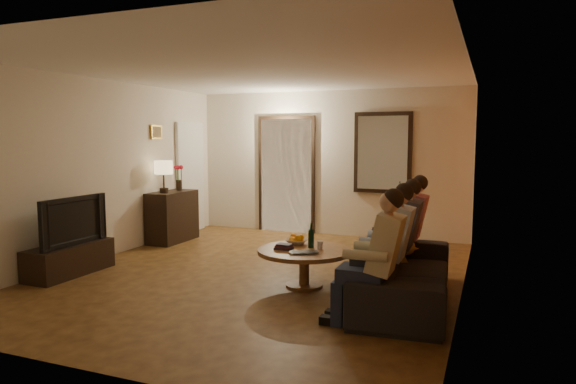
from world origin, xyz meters
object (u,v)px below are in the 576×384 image
at_px(dresser, 172,216).
at_px(person_a, 379,264).
at_px(person_b, 391,251).
at_px(wine_bottle, 311,235).
at_px(table_lamp, 164,177).
at_px(bowl, 297,242).
at_px(person_d, 409,231).
at_px(sofa, 405,271).
at_px(person_c, 401,240).
at_px(tv, 68,221).
at_px(dog, 388,259).
at_px(coffee_table, 304,268).
at_px(tv_stand, 70,259).
at_px(laptop, 304,254).

distance_m(dresser, person_a, 4.90).
distance_m(person_b, wine_bottle, 1.16).
xyz_separation_m(table_lamp, person_a, (4.09, -2.48, -0.52)).
distance_m(dresser, bowl, 3.18).
bearing_deg(person_d, sofa, -83.66).
height_order(person_c, person_d, same).
bearing_deg(tv, person_a, -95.55).
relative_size(dresser, wine_bottle, 3.09).
distance_m(sofa, person_a, 0.94).
bearing_deg(bowl, wine_bottle, -27.55).
bearing_deg(person_b, dresser, 152.84).
bearing_deg(person_c, sofa, -71.57).
xyz_separation_m(person_a, dog, (-0.21, 1.57, -0.32)).
relative_size(table_lamp, person_b, 0.45).
relative_size(dresser, coffee_table, 0.87).
distance_m(tv, dog, 4.08).
xyz_separation_m(sofa, dog, (-0.31, 0.67, -0.05)).
relative_size(table_lamp, dog, 0.96).
distance_m(tv_stand, coffee_table, 3.06).
relative_size(person_a, person_d, 1.00).
distance_m(person_d, laptop, 1.47).
bearing_deg(person_c, laptop, -154.60).
bearing_deg(table_lamp, laptop, -29.46).
relative_size(wine_bottle, laptop, 0.94).
relative_size(table_lamp, person_c, 0.45).
height_order(table_lamp, tv_stand, table_lamp).
distance_m(table_lamp, bowl, 3.15).
distance_m(sofa, person_d, 0.94).
height_order(person_a, laptop, person_a).
relative_size(dresser, dog, 1.71).
height_order(dresser, person_b, person_b).
height_order(table_lamp, person_c, table_lamp).
height_order(sofa, laptop, sofa).
relative_size(tv_stand, person_b, 0.98).
distance_m(coffee_table, bowl, 0.38).
bearing_deg(person_c, table_lamp, 162.65).
bearing_deg(person_b, table_lamp, 155.33).
height_order(dresser, laptop, dresser).
relative_size(person_b, wine_bottle, 3.87).
relative_size(dresser, person_d, 0.80).
bearing_deg(dresser, dog, -16.15).
bearing_deg(table_lamp, dog, -13.11).
bearing_deg(bowl, laptop, -60.75).
distance_m(person_a, dog, 1.62).
bearing_deg(person_c, tv, -168.89).
distance_m(tv_stand, person_c, 4.19).
height_order(tv_stand, laptop, laptop).
xyz_separation_m(person_a, person_b, (0.00, 0.60, 0.00)).
height_order(person_a, person_b, same).
bearing_deg(tv_stand, dog, 16.87).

